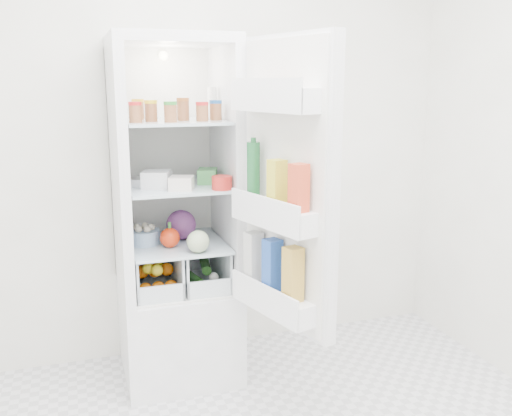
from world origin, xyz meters
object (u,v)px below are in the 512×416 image
object	(u,v)px
red_cabbage	(181,225)
mushroom_bowl	(144,237)
refrigerator	(175,254)
fridge_door	(284,193)

from	to	relation	value
red_cabbage	mushroom_bowl	xyz separation A→B (m)	(-0.20, -0.03, -0.04)
refrigerator	mushroom_bowl	xyz separation A→B (m)	(-0.17, -0.04, 0.12)
red_cabbage	mushroom_bowl	size ratio (longest dim) A/B	1.00
red_cabbage	fridge_door	xyz separation A→B (m)	(0.35, -0.62, 0.27)
red_cabbage	fridge_door	bearing A→B (deg)	-60.84
refrigerator	fridge_door	bearing A→B (deg)	-58.41
fridge_door	refrigerator	bearing A→B (deg)	15.36
mushroom_bowl	red_cabbage	bearing A→B (deg)	9.71
mushroom_bowl	fridge_door	distance (m)	0.86
refrigerator	mushroom_bowl	distance (m)	0.21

